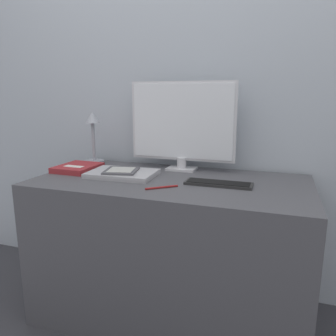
# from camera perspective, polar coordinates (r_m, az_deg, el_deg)

# --- Properties ---
(wall_back) EXTENTS (3.60, 0.05, 2.40)m
(wall_back) POSITION_cam_1_polar(r_m,az_deg,el_deg) (1.88, 4.15, 14.94)
(wall_back) COLOR #B2BCC6
(wall_back) RESTS_ON ground_plane
(desk) EXTENTS (1.30, 0.65, 0.72)m
(desk) POSITION_cam_1_polar(r_m,az_deg,el_deg) (1.70, 0.42, -13.91)
(desk) COLOR #4C4C51
(desk) RESTS_ON ground_plane
(monitor) EXTENTS (0.57, 0.11, 0.47)m
(monitor) POSITION_cam_1_polar(r_m,az_deg,el_deg) (1.75, 2.49, 7.63)
(monitor) COLOR silver
(monitor) RESTS_ON desk
(keyboard) EXTENTS (0.30, 0.10, 0.01)m
(keyboard) POSITION_cam_1_polar(r_m,az_deg,el_deg) (1.50, 8.79, -2.67)
(keyboard) COLOR #282828
(keyboard) RESTS_ON desk
(laptop) EXTENTS (0.34, 0.24, 0.02)m
(laptop) POSITION_cam_1_polar(r_m,az_deg,el_deg) (1.66, -7.93, -0.99)
(laptop) COLOR #A3A3A8
(laptop) RESTS_ON desk
(ereader) EXTENTS (0.19, 0.20, 0.01)m
(ereader) POSITION_cam_1_polar(r_m,az_deg,el_deg) (1.65, -8.15, -0.44)
(ereader) COLOR #4C4C51
(ereader) RESTS_ON laptop
(desk_lamp) EXTENTS (0.11, 0.11, 0.30)m
(desk_lamp) POSITION_cam_1_polar(r_m,az_deg,el_deg) (1.97, -12.90, 5.50)
(desk_lamp) COLOR #999EA8
(desk_lamp) RESTS_ON desk
(notebook) EXTENTS (0.20, 0.24, 0.03)m
(notebook) POSITION_cam_1_polar(r_m,az_deg,el_deg) (1.83, -15.44, 0.04)
(notebook) COLOR maroon
(notebook) RESTS_ON desk
(pen) EXTENTS (0.12, 0.10, 0.01)m
(pen) POSITION_cam_1_polar(r_m,az_deg,el_deg) (1.43, -1.11, -3.38)
(pen) COLOR maroon
(pen) RESTS_ON desk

